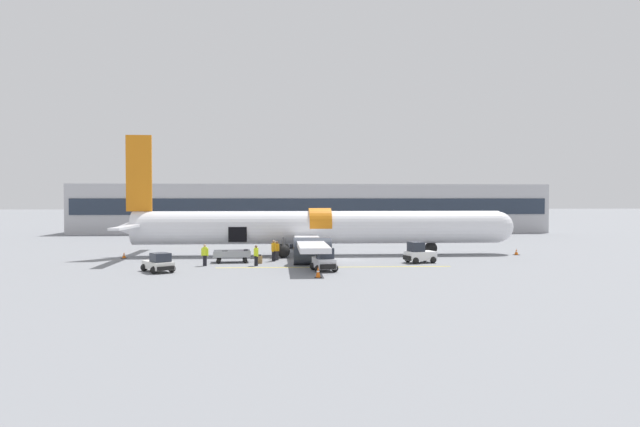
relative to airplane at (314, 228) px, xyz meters
name	(u,v)px	position (x,y,z in m)	size (l,w,h in m)	color
ground_plane	(341,260)	(2.14, -4.34, -2.58)	(500.00, 500.00, 0.00)	slate
apron_marking_line	(334,267)	(0.97, -9.70, -2.58)	(18.81, 0.58, 0.01)	yellow
terminal_strip	(312,208)	(2.14, 38.91, 1.29)	(75.15, 11.75, 7.74)	#B2B2B7
airplane	(314,228)	(0.00, 0.00, 0.00)	(38.62, 31.00, 11.43)	silver
baggage_tug_lead	(324,261)	(-0.03, -12.12, -1.85)	(2.07, 2.65, 1.78)	silver
baggage_tug_mid	(419,254)	(8.48, -7.19, -1.84)	(2.82, 2.31, 1.78)	white
baggage_tug_rear	(159,264)	(-12.36, -11.74, -1.96)	(2.76, 3.22, 1.45)	silver
baggage_cart_loading	(234,256)	(-7.30, -5.57, -2.05)	(4.13, 2.29, 1.13)	#999BA0
ground_crew_loader_a	(275,250)	(-3.74, -2.74, -1.77)	(0.48, 0.52, 1.55)	#2D2D33
ground_crew_loader_b	(256,255)	(-5.27, -8.38, -1.70)	(0.51, 0.57, 1.68)	black
ground_crew_driver	(205,254)	(-9.42, -8.09, -1.65)	(0.62, 0.47, 1.77)	black
ground_crew_supervisor	(274,250)	(-3.87, -5.07, -1.61)	(0.50, 0.65, 1.85)	black
ground_crew_helper	(277,250)	(-3.58, -4.21, -1.70)	(0.54, 0.54, 1.68)	#2D2D33
suitcase_on_tarmac_upright	(259,260)	(-5.06, -6.73, -2.25)	(0.50, 0.36, 0.77)	olive
safety_cone_nose	(516,252)	(19.58, -1.23, -2.31)	(0.53, 0.53, 0.59)	black
safety_cone_engine_left	(318,272)	(-0.74, -15.66, -2.21)	(0.47, 0.47, 0.79)	black
safety_cone_wingtip	(330,261)	(0.77, -8.08, -2.26)	(0.63, 0.63, 0.70)	black
safety_cone_tail	(124,256)	(-17.54, -1.60, -2.33)	(0.51, 0.51, 0.56)	black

